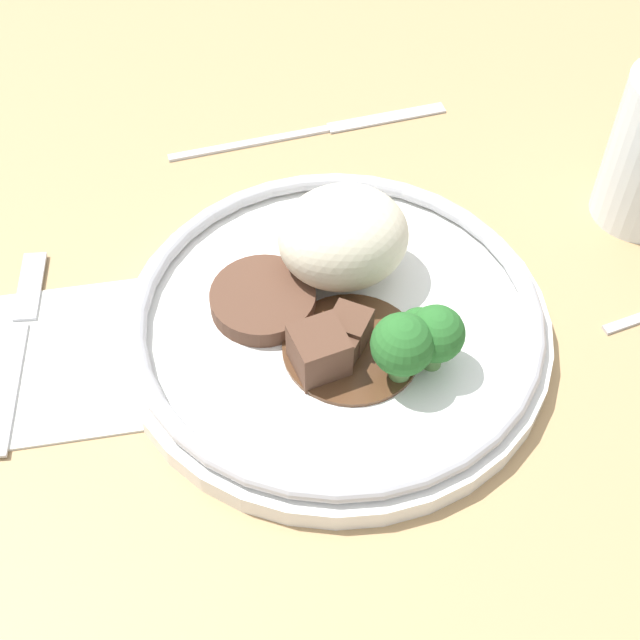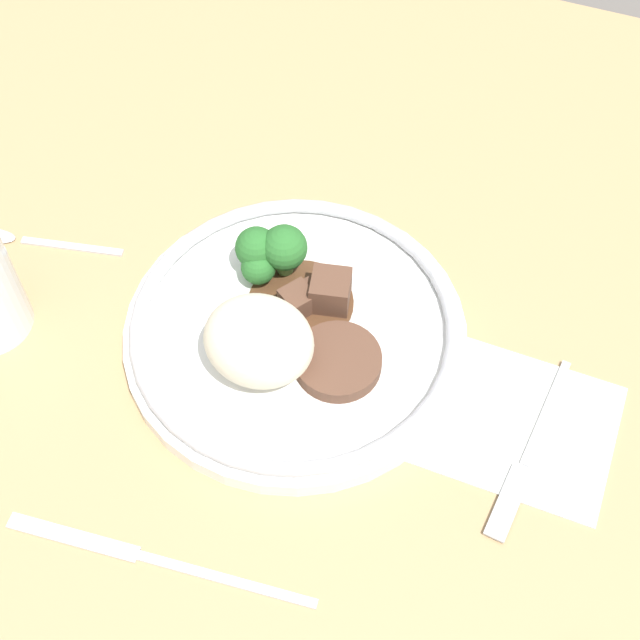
{
  "view_description": "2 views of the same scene",
  "coord_description": "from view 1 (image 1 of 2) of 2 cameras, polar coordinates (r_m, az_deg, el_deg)",
  "views": [
    {
      "loc": [
        -0.06,
        -0.4,
        0.52
      ],
      "look_at": [
        0.01,
        -0.04,
        0.07
      ],
      "focal_mm": 50.0,
      "sensor_mm": 36.0,
      "label": 1
    },
    {
      "loc": [
        -0.15,
        0.33,
        0.67
      ],
      "look_at": [
        -0.01,
        -0.04,
        0.1
      ],
      "focal_mm": 50.0,
      "sensor_mm": 36.0,
      "label": 2
    }
  ],
  "objects": [
    {
      "name": "fork",
      "position": [
        0.63,
        -18.46,
        -0.38
      ],
      "size": [
        0.03,
        0.17,
        0.0
      ],
      "rotation": [
        0.0,
        0.0,
        1.46
      ],
      "color": "#B7B7BC",
      "rests_on": "napkin"
    },
    {
      "name": "napkin",
      "position": [
        0.61,
        -17.27,
        -2.65
      ],
      "size": [
        0.15,
        0.13,
        0.0
      ],
      "color": "silver",
      "rests_on": "dining_table"
    },
    {
      "name": "plate",
      "position": [
        0.58,
        1.26,
        0.56
      ],
      "size": [
        0.28,
        0.28,
        0.08
      ],
      "color": "white",
      "rests_on": "dining_table"
    },
    {
      "name": "dining_table",
      "position": [
        0.64,
        -1.3,
        0.31
      ],
      "size": [
        1.29,
        1.15,
        0.05
      ],
      "color": "tan",
      "rests_on": "ground"
    },
    {
      "name": "ground_plane",
      "position": [
        0.66,
        -1.26,
        -1.03
      ],
      "size": [
        8.0,
        8.0,
        0.0
      ],
      "primitive_type": "plane",
      "color": "#5B5651"
    },
    {
      "name": "knife",
      "position": [
        0.75,
        0.05,
        12.06
      ],
      "size": [
        0.23,
        0.03,
        0.0
      ],
      "rotation": [
        0.0,
        0.0,
        0.1
      ],
      "color": "#B7B7BC",
      "rests_on": "dining_table"
    }
  ]
}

